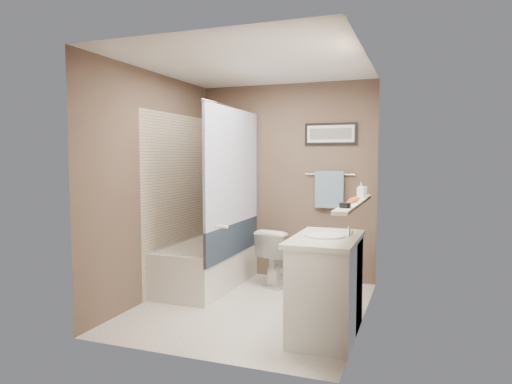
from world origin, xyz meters
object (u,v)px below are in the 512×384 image
(candle_bowl_near, at_px, (345,205))
(hair_brush_front, at_px, (354,200))
(vanity, at_px, (326,288))
(glass_jar, at_px, (363,191))
(bathtub, at_px, (207,265))
(toilet, at_px, (282,256))
(soap_bottle, at_px, (361,190))

(candle_bowl_near, relative_size, hair_brush_front, 0.41)
(vanity, distance_m, glass_jar, 1.17)
(bathtub, xyz_separation_m, vanity, (1.60, -0.98, 0.15))
(toilet, height_order, vanity, vanity)
(bathtub, xyz_separation_m, soap_bottle, (1.79, -0.28, 0.94))
(glass_jar, bearing_deg, candle_bowl_near, -90.00)
(bathtub, bearing_deg, glass_jar, -2.95)
(glass_jar, bearing_deg, hair_brush_front, -90.00)
(bathtub, distance_m, hair_brush_front, 2.13)
(hair_brush_front, xyz_separation_m, glass_jar, (0.00, 0.65, 0.03))
(bathtub, bearing_deg, hair_brush_front, -22.42)
(bathtub, relative_size, glass_jar, 15.00)
(toilet, relative_size, soap_bottle, 4.45)
(candle_bowl_near, distance_m, hair_brush_front, 0.47)
(vanity, xyz_separation_m, glass_jar, (0.19, 0.87, 0.77))
(vanity, xyz_separation_m, hair_brush_front, (0.19, 0.22, 0.74))
(candle_bowl_near, relative_size, soap_bottle, 0.60)
(hair_brush_front, height_order, soap_bottle, soap_bottle)
(bathtub, relative_size, vanity, 1.67)
(vanity, height_order, soap_bottle, soap_bottle)
(bathtub, bearing_deg, soap_bottle, -8.13)
(toilet, xyz_separation_m, hair_brush_front, (0.99, -1.13, 0.80))
(hair_brush_front, bearing_deg, vanity, -129.91)
(bathtub, xyz_separation_m, hair_brush_front, (1.79, -0.76, 0.89))
(toilet, distance_m, vanity, 1.57)
(toilet, height_order, candle_bowl_near, candle_bowl_near)
(bathtub, height_order, candle_bowl_near, candle_bowl_near)
(vanity, height_order, glass_jar, glass_jar)
(vanity, bearing_deg, soap_bottle, 74.84)
(candle_bowl_near, xyz_separation_m, glass_jar, (0.00, 1.12, 0.03))
(hair_brush_front, bearing_deg, soap_bottle, 90.00)
(candle_bowl_near, bearing_deg, vanity, 126.54)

